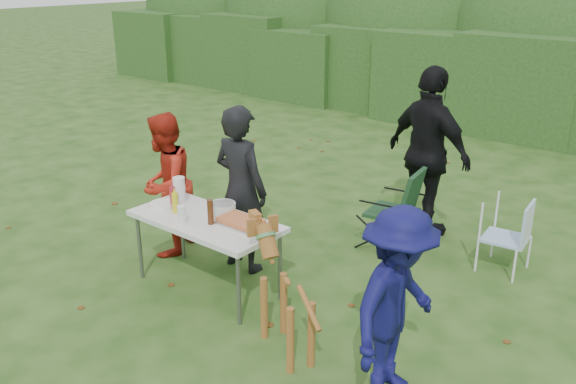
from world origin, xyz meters
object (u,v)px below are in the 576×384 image
Objects in this scene: camping_chair at (392,208)px; beer_bottle at (210,212)px; child at (397,305)px; ketchup_bottle at (173,198)px; folding_table at (206,224)px; person_cook at (241,189)px; lawn_chair at (506,235)px; mustard_bottle at (175,203)px; paper_towel_roll at (179,190)px; person_black_puffy at (428,154)px; dog at (287,299)px; person_red_jacket at (165,185)px.

beer_bottle reaches higher than camping_chair.
ketchup_bottle is (-2.61, 0.20, 0.11)m from child.
folding_table is 0.87× the size of person_cook.
mustard_bottle is at bearing 36.94° from lawn_chair.
child is 2.06m from beer_bottle.
paper_towel_roll is at bearing 163.14° from beer_bottle.
person_cook is (-0.05, 0.55, 0.18)m from folding_table.
person_black_puffy is 9.86× the size of mustard_bottle.
lawn_chair is 3.39m from ketchup_bottle.
ketchup_bottle is (-1.33, -1.98, 0.38)m from camping_chair.
ketchup_bottle is 0.92× the size of beer_bottle.
child reaches higher than ketchup_bottle.
camping_chair is 2.41m from ketchup_bottle.
camping_chair is at bearing -55.15° from dog.
child is (2.23, -0.77, -0.13)m from person_cook.
lawn_chair is at bearing 38.27° from paper_towel_roll.
mustard_bottle is at bearing 33.59° from person_red_jacket.
person_red_jacket is 3.16m from child.
beer_bottle is 0.92× the size of paper_towel_roll.
mustard_bottle is (-2.51, 0.15, 0.10)m from child.
person_red_jacket is (-0.89, -0.24, -0.09)m from person_cook.
camping_chair is at bearing 107.72° from person_red_jacket.
dog is at bearing 110.82° from person_black_puffy.
folding_table is 0.58m from person_cook.
folding_table is 0.99m from person_red_jacket.
paper_towel_roll is at bearing 72.90° from person_black_puffy.
person_black_puffy is (1.96, 2.19, 0.21)m from person_red_jacket.
paper_towel_roll is at bearing 81.11° from child.
paper_towel_roll is at bearing 31.97° from lawn_chair.
paper_towel_roll is at bearing 164.80° from folding_table.
person_cook is 7.86× the size of ketchup_bottle.
paper_towel_roll is at bearing 44.40° from person_red_jacket.
dog is at bearing 95.12° from child.
lawn_chair is at bearing -82.33° from dog.
person_red_jacket is at bearing 79.13° from child.
folding_table is 2.71m from person_black_puffy.
camping_chair reaches higher than lawn_chair.
person_cook reaches higher than ketchup_bottle.
camping_chair is at bearing 52.04° from paper_towel_roll.
ketchup_bottle is (-0.43, -0.02, 0.16)m from folding_table.
dog is 4.32× the size of beer_bottle.
folding_table is 1.02× the size of child.
ketchup_bottle reaches higher than mustard_bottle.
child is at bearing -4.47° from ketchup_bottle.
person_cook is 0.92m from person_red_jacket.
child is (3.12, -0.53, -0.04)m from person_red_jacket.
dog is 1.75m from ketchup_bottle.
person_cook is 1.17× the size of child.
mustard_bottle is 0.91× the size of ketchup_bottle.
folding_table is 0.22m from beer_bottle.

